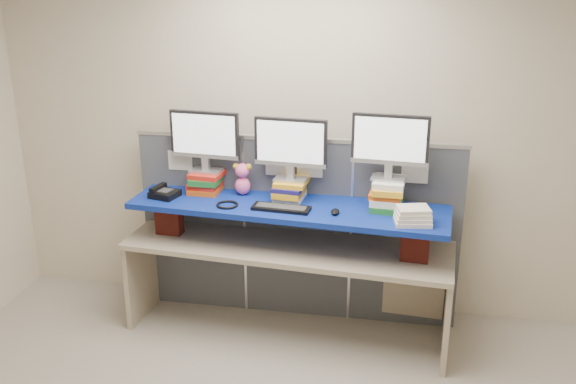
% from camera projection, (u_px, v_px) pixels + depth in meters
% --- Properties ---
extents(room, '(5.00, 4.00, 2.80)m').
position_uv_depth(room, '(243.00, 248.00, 3.32)').
color(room, beige).
rests_on(room, ground).
extents(cubicle_partition, '(2.60, 0.06, 1.53)m').
position_uv_depth(cubicle_partition, '(297.00, 228.00, 5.19)').
color(cubicle_partition, '#41464D').
rests_on(cubicle_partition, ground).
extents(desk, '(2.55, 0.94, 0.76)m').
position_uv_depth(desk, '(288.00, 261.00, 4.98)').
color(desk, tan).
rests_on(desk, ground).
extents(brick_pier_left, '(0.21, 0.13, 0.28)m').
position_uv_depth(brick_pier_left, '(169.00, 217.00, 5.07)').
color(brick_pier_left, maroon).
rests_on(brick_pier_left, desk).
extents(brick_pier_right, '(0.21, 0.13, 0.28)m').
position_uv_depth(brick_pier_right, '(415.00, 243.00, 4.60)').
color(brick_pier_right, maroon).
rests_on(brick_pier_right, desk).
extents(blue_board, '(2.44, 0.80, 0.04)m').
position_uv_depth(blue_board, '(288.00, 207.00, 4.83)').
color(blue_board, navy).
rests_on(blue_board, brick_pier_left).
extents(book_stack_left, '(0.29, 0.30, 0.17)m').
position_uv_depth(book_stack_left, '(207.00, 181.00, 5.07)').
color(book_stack_left, '#CD5313').
rests_on(book_stack_left, blue_board).
extents(book_stack_center, '(0.26, 0.30, 0.15)m').
position_uv_depth(book_stack_center, '(290.00, 189.00, 4.91)').
color(book_stack_center, white).
rests_on(book_stack_center, blue_board).
extents(book_stack_right, '(0.27, 0.33, 0.22)m').
position_uv_depth(book_stack_right, '(387.00, 194.00, 4.71)').
color(book_stack_right, '#1D6F27').
rests_on(book_stack_right, blue_board).
extents(monitor_left, '(0.55, 0.17, 0.48)m').
position_uv_depth(monitor_left, '(205.00, 138.00, 4.95)').
color(monitor_left, '#A2A2A7').
rests_on(monitor_left, book_stack_left).
extents(monitor_center, '(0.55, 0.17, 0.48)m').
position_uv_depth(monitor_center, '(291.00, 146.00, 4.79)').
color(monitor_center, '#A2A2A7').
rests_on(monitor_center, book_stack_center).
extents(monitor_right, '(0.55, 0.17, 0.48)m').
position_uv_depth(monitor_right, '(390.00, 143.00, 4.58)').
color(monitor_right, '#A2A2A7').
rests_on(monitor_right, book_stack_right).
extents(keyboard, '(0.44, 0.18, 0.03)m').
position_uv_depth(keyboard, '(281.00, 208.00, 4.71)').
color(keyboard, black).
rests_on(keyboard, blue_board).
extents(mouse, '(0.06, 0.11, 0.03)m').
position_uv_depth(mouse, '(335.00, 212.00, 4.64)').
color(mouse, black).
rests_on(mouse, blue_board).
extents(desk_phone, '(0.24, 0.22, 0.08)m').
position_uv_depth(desk_phone, '(164.00, 193.00, 4.97)').
color(desk_phone, black).
rests_on(desk_phone, blue_board).
extents(headset, '(0.22, 0.22, 0.02)m').
position_uv_depth(headset, '(227.00, 205.00, 4.79)').
color(headset, black).
rests_on(headset, blue_board).
extents(plush_toy, '(0.15, 0.11, 0.25)m').
position_uv_depth(plush_toy, '(243.00, 179.00, 4.99)').
color(plush_toy, pink).
rests_on(plush_toy, blue_board).
extents(binder_stack, '(0.28, 0.24, 0.12)m').
position_uv_depth(binder_stack, '(413.00, 216.00, 4.45)').
color(binder_stack, '#F0E5CD').
rests_on(binder_stack, blue_board).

